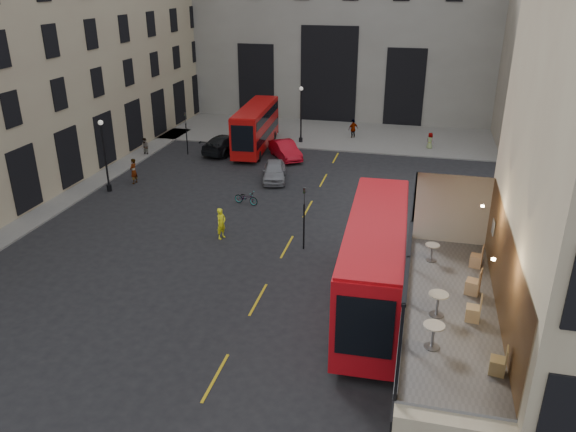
% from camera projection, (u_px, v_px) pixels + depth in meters
% --- Properties ---
extents(ground, '(140.00, 140.00, 0.00)m').
position_uv_depth(ground, '(264.00, 385.00, 21.81)').
color(ground, black).
rests_on(ground, ground).
extents(host_frontage, '(3.00, 11.00, 4.50)m').
position_uv_depth(host_frontage, '(442.00, 363.00, 19.52)').
color(host_frontage, '#BAAF8B').
rests_on(host_frontage, ground).
extents(cafe_floor, '(3.00, 10.00, 0.10)m').
position_uv_depth(cafe_floor, '(450.00, 307.00, 18.62)').
color(cafe_floor, slate).
rests_on(cafe_floor, host_frontage).
extents(gateway, '(35.00, 10.60, 18.00)m').
position_uv_depth(gateway, '(337.00, 28.00, 62.06)').
color(gateway, '#98968D').
rests_on(gateway, ground).
extents(pavement_far, '(40.00, 12.00, 0.12)m').
position_uv_depth(pavement_far, '(309.00, 132.00, 57.03)').
color(pavement_far, slate).
rests_on(pavement_far, ground).
extents(traffic_light_near, '(0.16, 0.20, 3.80)m').
position_uv_depth(traffic_light_near, '(304.00, 210.00, 31.79)').
color(traffic_light_near, black).
rests_on(traffic_light_near, ground).
extents(traffic_light_far, '(0.16, 0.20, 3.80)m').
position_uv_depth(traffic_light_far, '(186.00, 128.00, 49.11)').
color(traffic_light_far, black).
rests_on(traffic_light_far, ground).
extents(street_lamp_a, '(0.36, 0.36, 5.33)m').
position_uv_depth(street_lamp_a, '(106.00, 160.00, 40.62)').
color(street_lamp_a, black).
rests_on(street_lamp_a, ground).
extents(street_lamp_b, '(0.36, 0.36, 5.33)m').
position_uv_depth(street_lamp_b, '(301.00, 118.00, 52.54)').
color(street_lamp_b, black).
rests_on(street_lamp_b, ground).
extents(bus_near, '(2.97, 11.59, 4.60)m').
position_uv_depth(bus_near, '(375.00, 260.00, 25.93)').
color(bus_near, red).
rests_on(bus_near, ground).
extents(bus_far, '(2.93, 10.11, 3.98)m').
position_uv_depth(bus_far, '(256.00, 125.00, 50.66)').
color(bus_far, '#BB0D0C').
rests_on(bus_far, ground).
extents(car_a, '(2.63, 4.54, 1.45)m').
position_uv_depth(car_a, '(274.00, 171.00, 43.47)').
color(car_a, gray).
rests_on(car_a, ground).
extents(car_b, '(3.91, 4.74, 1.52)m').
position_uv_depth(car_b, '(285.00, 150.00, 48.69)').
color(car_b, '#B80B1A').
rests_on(car_b, ground).
extents(car_c, '(3.48, 5.88, 1.60)m').
position_uv_depth(car_c, '(226.00, 144.00, 50.35)').
color(car_c, black).
rests_on(car_c, ground).
extents(bicycle, '(1.88, 0.98, 0.94)m').
position_uv_depth(bicycle, '(246.00, 198.00, 38.99)').
color(bicycle, gray).
rests_on(bicycle, ground).
extents(cyclist, '(0.67, 0.82, 1.93)m').
position_uv_depth(cyclist, '(221.00, 223.00, 33.72)').
color(cyclist, '#FFFE1A').
rests_on(cyclist, ground).
extents(pedestrian_a, '(0.89, 0.76, 1.59)m').
position_uv_depth(pedestrian_a, '(145.00, 147.00, 49.36)').
color(pedestrian_a, gray).
rests_on(pedestrian_a, ground).
extents(pedestrian_b, '(1.42, 1.27, 1.91)m').
position_uv_depth(pedestrian_b, '(245.00, 133.00, 53.02)').
color(pedestrian_b, gray).
rests_on(pedestrian_b, ground).
extents(pedestrian_c, '(1.13, 1.10, 1.90)m').
position_uv_depth(pedestrian_c, '(353.00, 129.00, 54.54)').
color(pedestrian_c, gray).
rests_on(pedestrian_c, ground).
extents(pedestrian_d, '(0.89, 0.84, 1.54)m').
position_uv_depth(pedestrian_d, '(430.00, 141.00, 51.26)').
color(pedestrian_d, gray).
rests_on(pedestrian_d, ground).
extents(pedestrian_e, '(0.53, 0.75, 1.97)m').
position_uv_depth(pedestrian_e, '(134.00, 171.00, 42.70)').
color(pedestrian_e, gray).
rests_on(pedestrian_e, ground).
extents(cafe_table_near, '(0.63, 0.63, 0.78)m').
position_uv_depth(cafe_table_near, '(433.00, 332.00, 16.31)').
color(cafe_table_near, silver).
rests_on(cafe_table_near, cafe_floor).
extents(cafe_table_mid, '(0.63, 0.63, 0.79)m').
position_uv_depth(cafe_table_mid, '(438.00, 301.00, 17.87)').
color(cafe_table_mid, silver).
rests_on(cafe_table_mid, cafe_floor).
extents(cafe_table_far, '(0.54, 0.54, 0.68)m').
position_uv_depth(cafe_table_far, '(432.00, 250.00, 21.37)').
color(cafe_table_far, beige).
rests_on(cafe_table_far, cafe_floor).
extents(cafe_chair_a, '(0.48, 0.48, 0.85)m').
position_uv_depth(cafe_chair_a, '(498.00, 365.00, 15.35)').
color(cafe_chair_a, tan).
rests_on(cafe_chair_a, cafe_floor).
extents(cafe_chair_b, '(0.48, 0.48, 0.89)m').
position_uv_depth(cafe_chair_b, '(473.00, 313.00, 17.72)').
color(cafe_chair_b, tan).
rests_on(cafe_chair_b, cafe_floor).
extents(cafe_chair_c, '(0.56, 0.56, 0.93)m').
position_uv_depth(cafe_chair_c, '(473.00, 286.00, 19.22)').
color(cafe_chair_c, '#DBB07E').
rests_on(cafe_chair_c, cafe_floor).
extents(cafe_chair_d, '(0.51, 0.51, 0.87)m').
position_uv_depth(cafe_chair_d, '(476.00, 260.00, 21.01)').
color(cafe_chair_d, '#DAAB7E').
rests_on(cafe_chair_d, cafe_floor).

